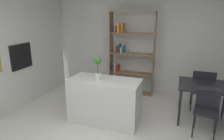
% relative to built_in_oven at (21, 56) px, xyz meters
% --- Properties ---
extents(back_partition, '(6.39, 0.06, 2.71)m').
position_rel_built_in_oven_xyz_m(back_partition, '(2.43, 1.95, 0.16)').
color(back_partition, silver).
rests_on(back_partition, ground_plane).
extents(built_in_oven, '(0.06, 0.60, 0.57)m').
position_rel_built_in_oven_xyz_m(built_in_oven, '(0.00, 0.00, 0.00)').
color(built_in_oven, black).
rests_on(built_in_oven, ground_plane).
extents(kitchen_island, '(1.40, 0.64, 0.89)m').
position_rel_built_in_oven_xyz_m(kitchen_island, '(2.05, -0.05, -0.75)').
color(kitchen_island, silver).
rests_on(kitchen_island, ground_plane).
extents(potted_plant_on_island, '(0.15, 0.15, 0.45)m').
position_rel_built_in_oven_xyz_m(potted_plant_on_island, '(1.93, -0.08, -0.05)').
color(potted_plant_on_island, white).
rests_on(potted_plant_on_island, kitchen_island).
extents(open_bookshelf, '(1.19, 0.32, 2.19)m').
position_rel_built_in_oven_xyz_m(open_bookshelf, '(2.07, 1.63, -0.11)').
color(open_bookshelf, '#997551').
rests_on(open_bookshelf, ground_plane).
extents(dining_table, '(1.00, 0.84, 0.78)m').
position_rel_built_in_oven_xyz_m(dining_table, '(3.93, 0.60, -0.50)').
color(dining_table, '#232328').
rests_on(dining_table, ground_plane).
extents(dining_chair_far, '(0.46, 0.41, 0.95)m').
position_rel_built_in_oven_xyz_m(dining_chair_far, '(3.93, 1.04, -0.64)').
color(dining_chair_far, '#232328').
rests_on(dining_chair_far, ground_plane).
extents(dining_chair_near, '(0.45, 0.45, 0.87)m').
position_rel_built_in_oven_xyz_m(dining_chair_near, '(3.94, 0.15, -0.67)').
color(dining_chair_near, '#232328').
rests_on(dining_chair_near, ground_plane).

